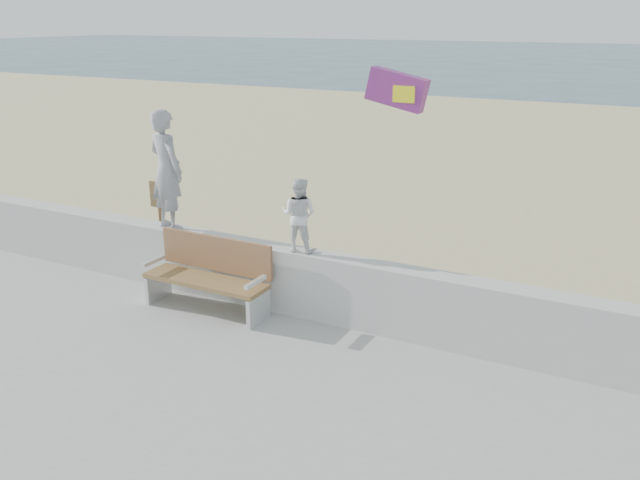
{
  "coord_description": "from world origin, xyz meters",
  "views": [
    {
      "loc": [
        4.0,
        -5.42,
        4.06
      ],
      "look_at": [
        0.2,
        1.8,
        1.35
      ],
      "focal_mm": 38.0,
      "sensor_mm": 36.0,
      "label": 1
    }
  ],
  "objects": [
    {
      "name": "adult",
      "position": [
        -2.4,
        2.0,
        1.95
      ],
      "size": [
        0.73,
        0.59,
        1.74
      ],
      "primitive_type": "imported",
      "rotation": [
        0.0,
        0.0,
        2.83
      ],
      "color": "gray",
      "rests_on": "seawall"
    },
    {
      "name": "bench",
      "position": [
        -1.39,
        1.55,
        0.69
      ],
      "size": [
        1.8,
        0.57,
        1.0
      ],
      "color": "olive",
      "rests_on": "boardwalk"
    },
    {
      "name": "sign",
      "position": [
        -3.2,
        2.7,
        0.94
      ],
      "size": [
        0.32,
        0.07,
        1.46
      ],
      "color": "brown",
      "rests_on": "sand"
    },
    {
      "name": "seawall",
      "position": [
        0.0,
        2.0,
        0.63
      ],
      "size": [
        30.0,
        0.35,
        0.9
      ],
      "primitive_type": "cube",
      "color": "beige",
      "rests_on": "boardwalk"
    },
    {
      "name": "child",
      "position": [
        -0.22,
        2.0,
        1.58
      ],
      "size": [
        0.52,
        0.43,
        0.99
      ],
      "primitive_type": "imported",
      "rotation": [
        0.0,
        0.0,
        3.25
      ],
      "color": "silver",
      "rests_on": "seawall"
    },
    {
      "name": "ground",
      "position": [
        0.0,
        0.0,
        0.0
      ],
      "size": [
        220.0,
        220.0,
        0.0
      ],
      "primitive_type": "plane",
      "color": "#2D4B5B",
      "rests_on": "ground"
    },
    {
      "name": "parafoil_kite",
      "position": [
        0.33,
        4.02,
        3.03
      ],
      "size": [
        0.95,
        0.25,
        0.65
      ],
      "color": "red",
      "rests_on": "ground"
    },
    {
      "name": "sand",
      "position": [
        0.0,
        9.0,
        0.04
      ],
      "size": [
        90.0,
        40.0,
        0.08
      ],
      "primitive_type": "cube",
      "color": "#CFC08A",
      "rests_on": "ground"
    }
  ]
}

